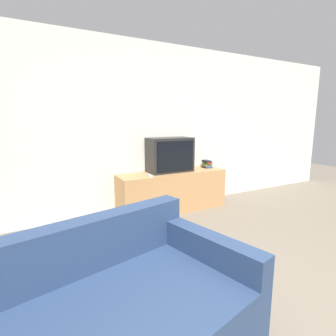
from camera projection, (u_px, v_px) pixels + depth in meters
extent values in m
cube|color=silver|center=(130.00, 129.00, 3.98)|extent=(9.00, 0.06, 2.60)
cube|color=tan|center=(173.00, 191.00, 4.18)|extent=(1.75, 0.47, 0.62)
cube|color=black|center=(170.00, 155.00, 4.12)|extent=(0.70, 0.36, 0.54)
cube|color=black|center=(176.00, 156.00, 3.96)|extent=(0.62, 0.01, 0.46)
cube|color=navy|center=(55.00, 255.00, 1.60)|extent=(1.95, 0.60, 0.35)
cube|color=navy|center=(203.00, 272.00, 1.95)|extent=(0.36, 1.00, 0.63)
cube|color=#23478E|center=(207.00, 167.00, 4.51)|extent=(0.13, 0.18, 0.03)
cube|color=#995623|center=(206.00, 165.00, 4.50)|extent=(0.14, 0.15, 0.02)
cube|color=#2D753D|center=(207.00, 164.00, 4.49)|extent=(0.11, 0.14, 0.03)
cube|color=#B72D28|center=(208.00, 163.00, 4.48)|extent=(0.11, 0.15, 0.02)
cube|color=black|center=(207.00, 161.00, 4.49)|extent=(0.11, 0.17, 0.03)
cube|color=#B7B7B7|center=(149.00, 175.00, 3.82)|extent=(0.06, 0.18, 0.02)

